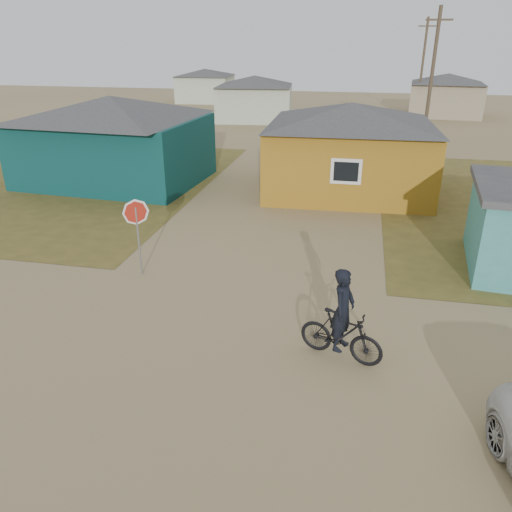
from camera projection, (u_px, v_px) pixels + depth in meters
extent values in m
plane|color=#988257|center=(201.00, 364.00, 10.70)|extent=(120.00, 120.00, 0.00)
cube|color=brown|center=(12.00, 177.00, 24.97)|extent=(20.00, 18.00, 0.00)
cube|color=#093131|center=(115.00, 150.00, 23.79)|extent=(8.40, 6.54, 3.00)
pyramid|color=#37383A|center=(110.00, 107.00, 22.99)|extent=(8.93, 7.08, 1.00)
cube|color=#986817|center=(349.00, 158.00, 22.18)|extent=(7.21, 6.24, 3.00)
pyramid|color=#37383A|center=(352.00, 113.00, 21.40)|extent=(7.72, 6.76, 0.90)
cube|color=silver|center=(346.00, 171.00, 19.40)|extent=(1.20, 0.06, 1.00)
cube|color=black|center=(346.00, 172.00, 19.38)|extent=(0.95, 0.04, 0.75)
cube|color=#B0BBA0|center=(255.00, 103.00, 41.74)|extent=(6.49, 5.60, 2.80)
pyramid|color=#37383A|center=(255.00, 80.00, 41.02)|extent=(7.04, 6.15, 0.80)
cube|color=gray|center=(445.00, 100.00, 44.13)|extent=(6.41, 5.50, 2.80)
pyramid|color=#37383A|center=(448.00, 78.00, 43.41)|extent=(6.95, 6.05, 0.80)
cube|color=#B0BBA0|center=(205.00, 89.00, 54.02)|extent=(5.75, 5.28, 2.70)
pyramid|color=#37383A|center=(205.00, 72.00, 53.33)|extent=(6.28, 5.81, 0.70)
cylinder|color=#4C3D2D|center=(431.00, 85.00, 27.60)|extent=(0.20, 0.20, 8.00)
cube|color=#4C3D2D|center=(439.00, 20.00, 26.28)|extent=(1.40, 0.10, 0.10)
cylinder|color=#4C3D2D|center=(422.00, 69.00, 41.76)|extent=(0.20, 0.20, 8.00)
cube|color=#4C3D2D|center=(427.00, 26.00, 40.44)|extent=(1.40, 0.10, 0.10)
cylinder|color=gray|center=(139.00, 242.00, 14.36)|extent=(0.06, 0.06, 2.07)
imported|color=black|center=(341.00, 335.00, 10.70)|extent=(1.95, 1.10, 1.13)
imported|color=black|center=(343.00, 310.00, 10.45)|extent=(0.64, 0.78, 1.85)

